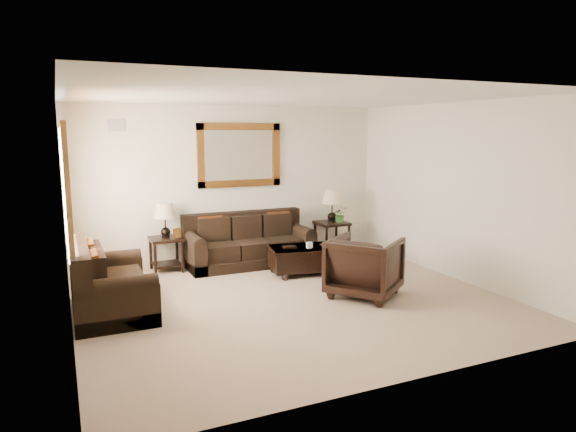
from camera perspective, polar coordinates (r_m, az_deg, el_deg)
name	(u,v)px	position (r m, az deg, el deg)	size (l,w,h in m)	color
room	(292,202)	(6.73, 0.49, 1.60)	(5.51, 5.01, 2.71)	gray
window	(67,189)	(7.00, -23.39, 2.78)	(0.07, 1.96, 1.66)	white
mirror	(240,155)	(9.01, -5.40, 6.74)	(1.50, 0.06, 1.10)	#532B10
air_vent	(116,126)	(8.58, -18.53, 9.51)	(0.25, 0.02, 0.18)	#999999
sofa	(248,246)	(8.85, -4.44, -3.32)	(2.14, 0.92, 0.87)	black
loveseat	(107,287)	(6.89, -19.47, -7.48)	(0.94, 1.58, 0.89)	black
end_table_left	(165,227)	(8.54, -13.46, -1.19)	(0.51, 0.51, 1.12)	black
end_table_right	(332,212)	(9.56, 4.92, 0.46)	(0.54, 0.54, 1.20)	black
coffee_table	(309,256)	(8.30, 2.39, -4.51)	(1.36, 0.89, 0.54)	black
armchair	(365,264)	(7.19, 8.52, -5.27)	(0.89, 0.83, 0.91)	black
potted_plant	(340,216)	(9.54, 5.82, -0.02)	(0.27, 0.29, 0.23)	#22541D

